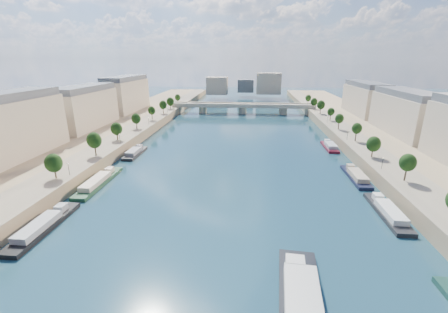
# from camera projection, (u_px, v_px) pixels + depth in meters

# --- Properties ---
(ground) EXTENTS (700.00, 700.00, 0.00)m
(ground) POSITION_uv_depth(u_px,v_px,m) (233.00, 164.00, 124.39)
(ground) COLOR #0B2831
(ground) RESTS_ON ground
(quay_left) EXTENTS (44.00, 520.00, 5.00)m
(quay_left) POSITION_uv_depth(u_px,v_px,m) (68.00, 154.00, 129.74)
(quay_left) COLOR #9E8460
(quay_left) RESTS_ON ground
(quay_right) EXTENTS (44.00, 520.00, 5.00)m
(quay_right) POSITION_uv_depth(u_px,v_px,m) (416.00, 163.00, 117.49)
(quay_right) COLOR #9E8460
(quay_right) RESTS_ON ground
(pave_left) EXTENTS (14.00, 520.00, 0.10)m
(pave_left) POSITION_uv_depth(u_px,v_px,m) (100.00, 149.00, 127.67)
(pave_left) COLOR gray
(pave_left) RESTS_ON quay_left
(pave_right) EXTENTS (14.00, 520.00, 0.10)m
(pave_right) POSITION_uv_depth(u_px,v_px,m) (378.00, 156.00, 117.97)
(pave_right) COLOR gray
(pave_right) RESTS_ON quay_right
(trees_left) EXTENTS (4.80, 268.80, 8.26)m
(trees_left) POSITION_uv_depth(u_px,v_px,m) (105.00, 135.00, 127.70)
(trees_left) COLOR #382B1E
(trees_left) RESTS_ON ground
(trees_right) EXTENTS (4.80, 268.80, 8.26)m
(trees_right) POSITION_uv_depth(u_px,v_px,m) (365.00, 137.00, 125.91)
(trees_right) COLOR #382B1E
(trees_right) RESTS_ON ground
(lamps_left) EXTENTS (0.36, 200.36, 4.28)m
(lamps_left) POSITION_uv_depth(u_px,v_px,m) (98.00, 150.00, 116.97)
(lamps_left) COLOR black
(lamps_left) RESTS_ON ground
(lamps_right) EXTENTS (0.36, 200.36, 4.28)m
(lamps_right) POSITION_uv_depth(u_px,v_px,m) (362.00, 146.00, 122.23)
(lamps_right) COLOR black
(lamps_right) RESTS_ON ground
(buildings_left) EXTENTS (16.00, 226.00, 23.20)m
(buildings_left) POSITION_uv_depth(u_px,v_px,m) (51.00, 116.00, 137.85)
(buildings_left) COLOR #B8A88D
(buildings_left) RESTS_ON ground
(buildings_right) EXTENTS (16.00, 226.00, 23.20)m
(buildings_right) POSITION_uv_depth(u_px,v_px,m) (441.00, 123.00, 123.39)
(buildings_right) COLOR #B8A88D
(buildings_right) RESTS_ON ground
(skyline) EXTENTS (79.00, 42.00, 22.00)m
(skyline) POSITION_uv_depth(u_px,v_px,m) (248.00, 85.00, 327.31)
(skyline) COLOR #B8A88D
(skyline) RESTS_ON ground
(bridge) EXTENTS (112.00, 12.00, 8.15)m
(bridge) POSITION_uv_depth(u_px,v_px,m) (243.00, 107.00, 237.76)
(bridge) COLOR #C1B79E
(bridge) RESTS_ON ground
(tour_barge) EXTENTS (9.79, 27.04, 3.69)m
(tour_barge) POSITION_uv_depth(u_px,v_px,m) (301.00, 298.00, 53.46)
(tour_barge) COLOR black
(tour_barge) RESTS_ON ground
(moored_barges_left) EXTENTS (5.00, 155.35, 3.60)m
(moored_barges_left) POSITION_uv_depth(u_px,v_px,m) (31.00, 236.00, 72.34)
(moored_barges_left) COLOR #1B223C
(moored_barges_left) RESTS_ON ground
(moored_barges_right) EXTENTS (5.00, 158.87, 3.60)m
(moored_barges_right) POSITION_uv_depth(u_px,v_px,m) (400.00, 227.00, 76.30)
(moored_barges_right) COLOR black
(moored_barges_right) RESTS_ON ground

